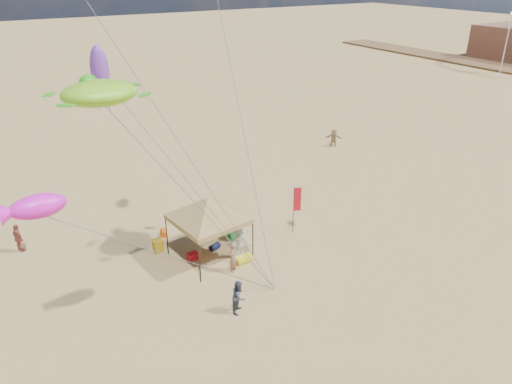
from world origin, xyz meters
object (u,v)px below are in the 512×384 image
Objects in this scene: person_near_c at (239,242)px; person_near_a at (233,257)px; beach_cart at (244,258)px; chair_yellow at (158,246)px; feather_flag at (296,202)px; chair_green at (233,233)px; person_far_a at (18,238)px; lamp_north at (508,33)px; person_near_b at (239,296)px; cooler_red at (193,256)px; canopy_tent at (208,200)px; cooler_blue at (233,217)px; person_far_c at (334,138)px.

person_near_a is at bearing 68.02° from person_near_c.
chair_yellow is at bearing 136.08° from beach_cart.
chair_green is at bearing 160.31° from feather_flag.
chair_green is 0.43× the size of person_near_a.
chair_green is 1.97m from person_near_c.
lamp_north reaches higher than person_far_a.
person_near_a reaches higher than chair_green.
person_near_b is at bearing -79.21° from chair_yellow.
lamp_north reaches higher than cooler_red.
feather_flag is 15.11m from person_far_a.
cooler_blue is at bearing 44.37° from canopy_tent.
person_near_c is at bearing 83.93° from beach_cart.
person_near_c is (0.06, 0.58, 0.69)m from beach_cart.
cooler_blue is at bearing 61.58° from chair_green.
canopy_tent is 0.78× the size of lamp_north.
lamp_north is (57.70, 25.98, 4.72)m from person_near_b.
feather_flag is at bearing -4.18° from cooler_red.
person_near_b reaches higher than cooler_blue.
person_far_c is at bearing -123.98° from person_near_c.
chair_yellow is (-7.51, 2.13, -1.56)m from feather_flag.
feather_flag is (5.38, -0.21, -1.42)m from canopy_tent.
beach_cart is 60.23m from lamp_north.
feather_flag is 15.12m from person_far_c.
person_far_a reaches higher than person_near_a.
chair_green is 58.73m from lamp_north.
person_far_a reaches higher than beach_cart.
person_far_a is 25.35m from person_far_c.
beach_cart is (1.28, -1.36, -3.13)m from canopy_tent.
lamp_north reaches higher than beach_cart.
chair_green is (-3.43, 1.23, -1.56)m from feather_flag.
person_far_c is (18.72, 7.95, 0.42)m from chair_yellow.
cooler_red is at bearing -109.30° from person_far_c.
person_near_b reaches higher than cooler_red.
person_far_a reaches higher than cooler_red.
lamp_north reaches higher than person_near_a.
person_near_b is at bearing 81.18° from person_near_c.
person_near_b is at bearing -89.97° from cooler_red.
person_near_a is at bearing -149.71° from person_far_a.
chair_yellow is at bearing -115.14° from person_far_c.
beach_cart is 0.55× the size of person_near_a.
cooler_blue is 0.07× the size of lamp_north.
cooler_blue is 0.30× the size of person_near_c.
person_near_c is (2.22, 3.86, 0.10)m from person_near_b.
person_near_a is at bearing -162.40° from feather_flag.
person_near_c is at bearing -108.88° from chair_green.
person_near_c is (-1.64, -3.68, 0.70)m from cooler_blue.
canopy_tent is 11.93× the size of cooler_red.
chair_green is 17.11m from person_far_c.
beach_cart is (-1.70, -4.27, 0.01)m from cooler_blue.
feather_flag is 55.88m from lamp_north.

